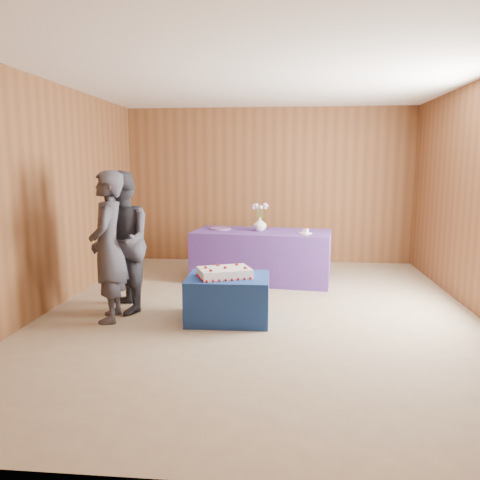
# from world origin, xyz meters

# --- Properties ---
(ground) EXTENTS (6.00, 6.00, 0.00)m
(ground) POSITION_xyz_m (0.00, 0.00, 0.00)
(ground) COLOR gray
(ground) RESTS_ON ground
(room_shell) EXTENTS (5.04, 6.04, 2.72)m
(room_shell) POSITION_xyz_m (0.00, 0.00, 1.80)
(room_shell) COLOR brown
(room_shell) RESTS_ON ground
(cake_table) EXTENTS (0.92, 0.72, 0.50)m
(cake_table) POSITION_xyz_m (-0.34, -0.29, 0.25)
(cake_table) COLOR #1B3995
(cake_table) RESTS_ON ground
(serving_table) EXTENTS (2.10, 1.14, 0.75)m
(serving_table) POSITION_xyz_m (-0.05, 1.55, 0.38)
(serving_table) COLOR #563592
(serving_table) RESTS_ON ground
(sheet_cake) EXTENTS (0.68, 0.58, 0.13)m
(sheet_cake) POSITION_xyz_m (-0.37, -0.32, 0.55)
(sheet_cake) COLOR white
(sheet_cake) RESTS_ON cake_table
(vase) EXTENTS (0.24, 0.24, 0.20)m
(vase) POSITION_xyz_m (-0.08, 1.57, 0.85)
(vase) COLOR white
(vase) RESTS_ON serving_table
(flower_spray) EXTENTS (0.24, 0.25, 0.19)m
(flower_spray) POSITION_xyz_m (-0.08, 1.57, 1.11)
(flower_spray) COLOR #305A24
(flower_spray) RESTS_ON vase
(platter) EXTENTS (0.43, 0.43, 0.02)m
(platter) POSITION_xyz_m (-0.68, 1.69, 0.76)
(platter) COLOR #764F9F
(platter) RESTS_ON serving_table
(plate) EXTENTS (0.21, 0.21, 0.01)m
(plate) POSITION_xyz_m (0.58, 1.36, 0.76)
(plate) COLOR white
(plate) RESTS_ON serving_table
(cake_slice) EXTENTS (0.09, 0.08, 0.08)m
(cake_slice) POSITION_xyz_m (0.58, 1.36, 0.79)
(cake_slice) COLOR white
(cake_slice) RESTS_ON plate
(knife) EXTENTS (0.26, 0.06, 0.00)m
(knife) POSITION_xyz_m (0.63, 1.14, 0.75)
(knife) COLOR silver
(knife) RESTS_ON serving_table
(guest_left) EXTENTS (0.51, 0.67, 1.66)m
(guest_left) POSITION_xyz_m (-1.65, -0.40, 0.83)
(guest_left) COLOR #34333D
(guest_left) RESTS_ON ground
(guest_right) EXTENTS (0.97, 1.02, 1.66)m
(guest_right) POSITION_xyz_m (-1.62, -0.09, 0.83)
(guest_right) COLOR #31313A
(guest_right) RESTS_ON ground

